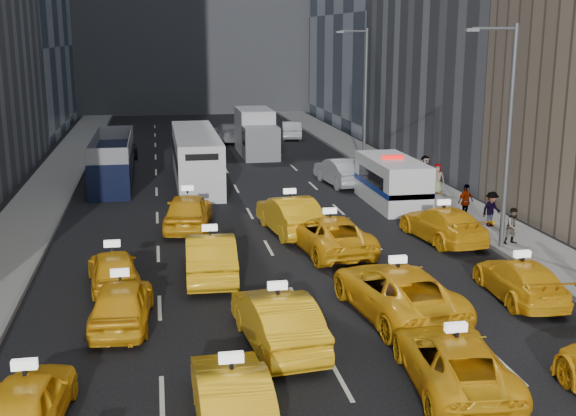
% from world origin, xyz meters
% --- Properties ---
extents(sidewalk_west, '(3.00, 90.00, 0.15)m').
position_xyz_m(sidewalk_west, '(-10.50, 25.00, 0.07)').
color(sidewalk_west, gray).
rests_on(sidewalk_west, ground).
extents(sidewalk_east, '(3.00, 90.00, 0.15)m').
position_xyz_m(sidewalk_east, '(10.50, 25.00, 0.07)').
color(sidewalk_east, gray).
rests_on(sidewalk_east, ground).
extents(curb_west, '(0.15, 90.00, 0.18)m').
position_xyz_m(curb_west, '(-9.05, 25.00, 0.09)').
color(curb_west, slate).
rests_on(curb_west, ground).
extents(curb_east, '(0.15, 90.00, 0.18)m').
position_xyz_m(curb_east, '(9.05, 25.00, 0.09)').
color(curb_east, slate).
rests_on(curb_east, ground).
extents(streetlight_near, '(2.15, 0.22, 9.00)m').
position_xyz_m(streetlight_near, '(9.18, 12.00, 4.92)').
color(streetlight_near, '#595B60').
rests_on(streetlight_near, ground).
extents(streetlight_far, '(2.15, 0.22, 9.00)m').
position_xyz_m(streetlight_far, '(9.18, 32.00, 4.92)').
color(streetlight_far, '#595B60').
rests_on(streetlight_far, ground).
extents(taxi_4, '(1.97, 4.07, 1.34)m').
position_xyz_m(taxi_4, '(-7.41, 1.06, 0.67)').
color(taxi_4, yellow).
rests_on(taxi_4, ground).
extents(taxi_5, '(1.64, 4.55, 1.49)m').
position_xyz_m(taxi_5, '(-2.96, 0.27, 0.75)').
color(taxi_5, yellow).
rests_on(taxi_5, ground).
extents(taxi_6, '(2.73, 5.09, 1.36)m').
position_xyz_m(taxi_6, '(2.67, 1.26, 0.68)').
color(taxi_6, yellow).
rests_on(taxi_6, ground).
extents(taxi_8, '(1.98, 4.38, 1.46)m').
position_xyz_m(taxi_8, '(-5.61, 6.73, 0.73)').
color(taxi_8, yellow).
rests_on(taxi_8, ground).
extents(taxi_9, '(2.20, 4.98, 1.59)m').
position_xyz_m(taxi_9, '(-1.24, 4.41, 0.79)').
color(taxi_9, yellow).
rests_on(taxi_9, ground).
extents(taxi_10, '(3.28, 5.98, 1.59)m').
position_xyz_m(taxi_10, '(2.82, 6.10, 0.79)').
color(taxi_10, yellow).
rests_on(taxi_10, ground).
extents(taxi_11, '(2.12, 4.69, 1.33)m').
position_xyz_m(taxi_11, '(7.32, 6.69, 0.67)').
color(taxi_11, yellow).
rests_on(taxi_11, ground).
extents(taxi_12, '(2.13, 4.24, 1.39)m').
position_xyz_m(taxi_12, '(-6.02, 10.18, 0.69)').
color(taxi_12, yellow).
rests_on(taxi_12, ground).
extents(taxi_13, '(1.93, 5.06, 1.65)m').
position_xyz_m(taxi_13, '(-2.64, 10.70, 0.82)').
color(taxi_13, yellow).
rests_on(taxi_13, ground).
extents(taxi_14, '(3.02, 5.59, 1.49)m').
position_xyz_m(taxi_14, '(2.34, 13.03, 0.74)').
color(taxi_14, yellow).
rests_on(taxi_14, ground).
extents(taxi_15, '(2.68, 5.29, 1.47)m').
position_xyz_m(taxi_15, '(7.46, 13.72, 0.74)').
color(taxi_15, yellow).
rests_on(taxi_15, ground).
extents(taxi_16, '(2.63, 5.13, 1.67)m').
position_xyz_m(taxi_16, '(-3.11, 17.62, 0.84)').
color(taxi_16, yellow).
rests_on(taxi_16, ground).
extents(taxi_17, '(2.40, 5.25, 1.67)m').
position_xyz_m(taxi_17, '(1.29, 16.19, 0.83)').
color(taxi_17, yellow).
rests_on(taxi_17, ground).
extents(nypd_van, '(3.07, 6.25, 2.58)m').
position_xyz_m(nypd_van, '(7.48, 20.62, 1.17)').
color(nypd_van, white).
rests_on(nypd_van, ground).
extents(double_decker, '(2.63, 9.78, 2.82)m').
position_xyz_m(double_decker, '(-6.96, 28.66, 1.39)').
color(double_decker, black).
rests_on(double_decker, ground).
extents(city_bus, '(3.61, 11.87, 3.02)m').
position_xyz_m(city_bus, '(-2.13, 28.21, 1.49)').
color(city_bus, silver).
rests_on(city_bus, ground).
extents(box_truck, '(3.29, 7.37, 3.26)m').
position_xyz_m(box_truck, '(2.81, 37.85, 1.60)').
color(box_truck, silver).
rests_on(box_truck, ground).
extents(misc_car_0, '(2.26, 5.02, 1.60)m').
position_xyz_m(misc_car_0, '(6.13, 26.04, 0.80)').
color(misc_car_0, '#B3B7BB').
rests_on(misc_car_0, ground).
extents(misc_car_1, '(3.04, 5.56, 1.48)m').
position_xyz_m(misc_car_1, '(-7.19, 38.75, 0.74)').
color(misc_car_1, black).
rests_on(misc_car_1, ground).
extents(misc_car_2, '(2.60, 5.47, 1.54)m').
position_xyz_m(misc_car_2, '(1.40, 44.59, 0.77)').
color(misc_car_2, gray).
rests_on(misc_car_2, ground).
extents(misc_car_3, '(2.30, 4.88, 1.61)m').
position_xyz_m(misc_car_3, '(-1.83, 42.44, 0.81)').
color(misc_car_3, black).
rests_on(misc_car_3, ground).
extents(misc_car_4, '(2.17, 4.66, 1.48)m').
position_xyz_m(misc_car_4, '(6.90, 45.67, 0.74)').
color(misc_car_4, '#B4B5BC').
rests_on(misc_car_4, ground).
extents(pedestrian_1, '(0.78, 0.49, 1.52)m').
position_xyz_m(pedestrian_1, '(9.95, 12.28, 0.91)').
color(pedestrian_1, gray).
rests_on(pedestrian_1, sidewalk_east).
extents(pedestrian_2, '(1.12, 0.77, 1.60)m').
position_xyz_m(pedestrian_2, '(10.31, 15.06, 0.95)').
color(pedestrian_2, gray).
rests_on(pedestrian_2, sidewalk_east).
extents(pedestrian_3, '(1.07, 0.81, 1.67)m').
position_xyz_m(pedestrian_3, '(9.72, 16.53, 0.98)').
color(pedestrian_3, gray).
rests_on(pedestrian_3, sidewalk_east).
extents(pedestrian_4, '(0.91, 0.73, 1.65)m').
position_xyz_m(pedestrian_4, '(10.54, 22.11, 0.97)').
color(pedestrian_4, gray).
rests_on(pedestrian_4, sidewalk_east).
extents(pedestrian_5, '(1.86, 1.09, 1.93)m').
position_xyz_m(pedestrian_5, '(10.25, 23.18, 1.11)').
color(pedestrian_5, gray).
rests_on(pedestrian_5, sidewalk_east).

